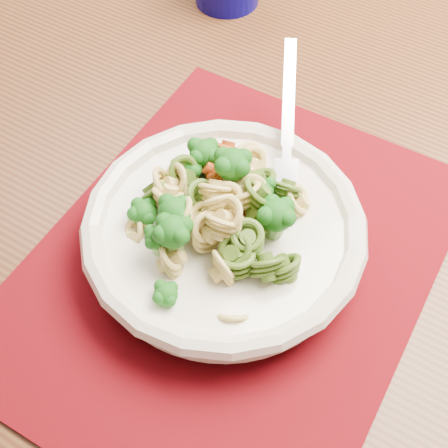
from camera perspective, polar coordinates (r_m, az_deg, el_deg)
dining_table at (r=0.65m, az=-1.83°, el=-5.54°), size 1.74×1.42×0.75m
placemat at (r=0.55m, az=0.66°, el=-3.74°), size 0.51×0.45×0.00m
pasta_bowl at (r=0.54m, az=-0.00°, el=-0.70°), size 0.25×0.25×0.05m
pasta_broccoli_heap at (r=0.52m, az=0.00°, el=0.38°), size 0.21×0.21×0.06m
fork at (r=0.56m, az=5.70°, el=4.72°), size 0.14×0.15×0.08m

